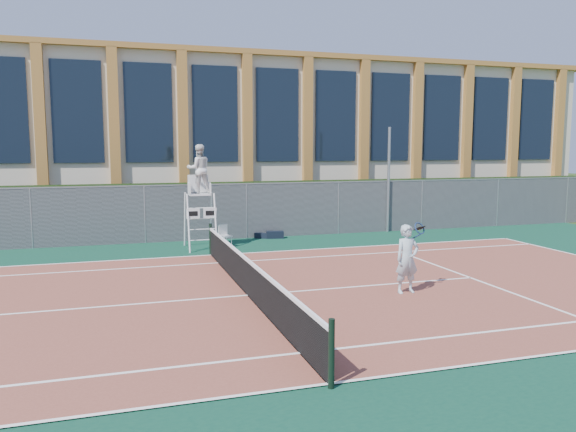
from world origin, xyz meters
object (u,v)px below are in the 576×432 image
object	(u,v)px
umpire_chair	(199,172)
tennis_player	(407,259)
steel_pole	(388,180)
plastic_chair	(224,234)

from	to	relation	value
umpire_chair	tennis_player	distance (m)	9.13
umpire_chair	steel_pole	bearing A→B (deg)	11.07
plastic_chair	steel_pole	bearing A→B (deg)	11.72
umpire_chair	plastic_chair	xyz separation A→B (m)	(0.91, 0.09, -2.31)
umpire_chair	plastic_chair	distance (m)	2.49
plastic_chair	tennis_player	size ratio (longest dim) A/B	0.47
steel_pole	umpire_chair	distance (m)	8.60
steel_pole	plastic_chair	bearing A→B (deg)	-168.28
plastic_chair	tennis_player	bearing A→B (deg)	-68.90
steel_pole	plastic_chair	distance (m)	7.88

